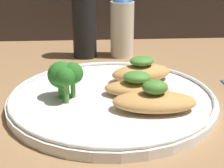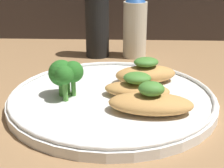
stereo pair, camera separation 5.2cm
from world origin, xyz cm
name	(u,v)px [view 1 (the left image)]	position (x,y,z in cm)	size (l,w,h in cm)	color
ground_plane	(112,107)	(0.00, 0.00, -0.50)	(180.00, 180.00, 1.00)	#936D47
plate	(112,98)	(0.00, 0.00, 0.99)	(31.96, 31.96, 2.00)	white
grilled_meat_front	(154,100)	(5.57, -5.30, 2.89)	(12.18, 6.76, 4.48)	tan
grilled_meat_middle	(137,87)	(3.81, -0.22, 2.86)	(10.57, 6.08, 3.87)	tan
grilled_meat_back	(141,72)	(5.44, 6.18, 3.08)	(11.18, 7.32, 4.34)	tan
broccoli_bunch	(65,76)	(-6.99, -0.48, 5.07)	(5.37, 5.59, 5.68)	#4C8E38
sauce_bottle	(122,25)	(3.95, 25.79, 7.05)	(5.14, 5.14, 14.74)	beige
pepper_grinder	(84,17)	(-4.31, 25.79, 8.80)	(5.14, 5.14, 19.38)	black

